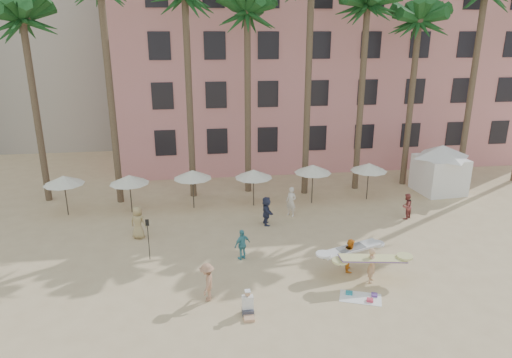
{
  "coord_description": "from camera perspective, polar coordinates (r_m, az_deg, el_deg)",
  "views": [
    {
      "loc": [
        -4.81,
        -15.99,
        11.21
      ],
      "look_at": [
        -1.74,
        6.0,
        4.0
      ],
      "focal_mm": 32.0,
      "sensor_mm": 36.0,
      "label": 1
    }
  ],
  "objects": [
    {
      "name": "umbrella_row",
      "position": [
        29.9,
        -4.11,
        0.66
      ],
      "size": [
        22.5,
        2.7,
        2.73
      ],
      "color": "#332B23",
      "rests_on": "ground"
    },
    {
      "name": "carrier_white",
      "position": [
        22.97,
        11.73,
        -9.11
      ],
      "size": [
        3.12,
        1.46,
        1.65
      ],
      "color": "orange",
      "rests_on": "ground"
    },
    {
      "name": "cabana",
      "position": [
        35.44,
        22.07,
        1.69
      ],
      "size": [
        4.86,
        4.86,
        3.5
      ],
      "color": "white",
      "rests_on": "ground"
    },
    {
      "name": "paddle",
      "position": [
        23.91,
        -13.34,
        -6.73
      ],
      "size": [
        0.18,
        0.04,
        2.23
      ],
      "color": "black",
      "rests_on": "ground"
    },
    {
      "name": "ground",
      "position": [
        20.12,
        7.6,
        -16.06
      ],
      "size": [
        120.0,
        120.0,
        0.0
      ],
      "primitive_type": "plane",
      "color": "#D1B789",
      "rests_on": "ground"
    },
    {
      "name": "pink_hotel",
      "position": [
        43.74,
        7.97,
        13.61
      ],
      "size": [
        35.0,
        14.0,
        16.0
      ],
      "primitive_type": "cube",
      "color": "#D78388",
      "rests_on": "ground"
    },
    {
      "name": "beachgoers",
      "position": [
        25.47,
        -0.11,
        -5.92
      ],
      "size": [
        17.34,
        9.92,
        1.9
      ],
      "color": "beige",
      "rests_on": "ground"
    },
    {
      "name": "palm_row",
      "position": [
        31.5,
        1.92,
        21.18
      ],
      "size": [
        44.4,
        5.4,
        16.3
      ],
      "color": "brown",
      "rests_on": "ground"
    },
    {
      "name": "beach_towel",
      "position": [
        21.31,
        13.07,
        -14.18
      ],
      "size": [
        2.04,
        1.58,
        0.14
      ],
      "color": "white",
      "rests_on": "ground"
    },
    {
      "name": "carrier_yellow",
      "position": [
        22.17,
        14.33,
        -10.12
      ],
      "size": [
        3.13,
        0.76,
        1.71
      ],
      "color": "tan",
      "rests_on": "ground"
    },
    {
      "name": "seated_man",
      "position": [
        19.56,
        -1.02,
        -15.65
      ],
      "size": [
        0.48,
        0.83,
        1.08
      ],
      "color": "#3F3F4C",
      "rests_on": "ground"
    }
  ]
}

